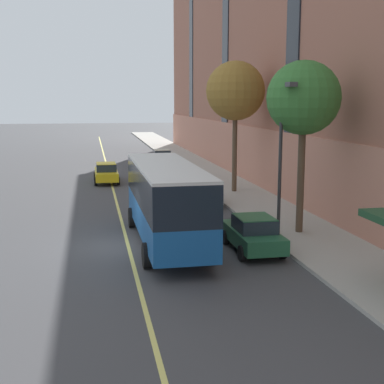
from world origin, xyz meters
name	(u,v)px	position (x,y,z in m)	size (l,w,h in m)	color
ground_plane	(127,246)	(0.00, 0.00, 0.00)	(260.00, 260.00, 0.00)	#424244
sidewalk	(287,221)	(8.62, 3.00, 0.07)	(4.22, 160.00, 0.15)	#ADA89E
city_bus	(166,199)	(1.75, -0.11, 2.10)	(2.83, 10.65, 3.62)	#19569E
parked_car_green_0	(253,234)	(5.24, -1.87, 0.78)	(1.94, 4.23, 1.56)	#23603D
parked_car_silver_1	(201,191)	(5.24, 9.09, 0.78)	(2.05, 4.58, 1.56)	#B7B7BC
parked_car_champagne_2	(162,157)	(5.45, 29.44, 0.78)	(1.99, 4.33, 1.56)	#BCAD89
parked_car_champagne_4	(175,170)	(5.24, 19.31, 0.78)	(2.14, 4.53, 1.56)	#BCAD89
taxi_cab	(106,173)	(-0.32, 18.92, 0.78)	(1.92, 4.71, 1.56)	yellow
street_tree_mid_block	(304,99)	(8.28, 0.50, 6.45)	(3.44, 3.44, 8.07)	brown
street_tree_far_uptown	(235,91)	(8.28, 12.38, 6.98)	(4.00, 4.00, 8.87)	brown
street_lamp	(282,143)	(7.11, -0.07, 4.46)	(0.36, 1.48, 7.06)	#2D2D30
lane_centerline	(124,230)	(0.05, 3.00, 0.00)	(0.16, 140.00, 0.01)	#E0D66B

